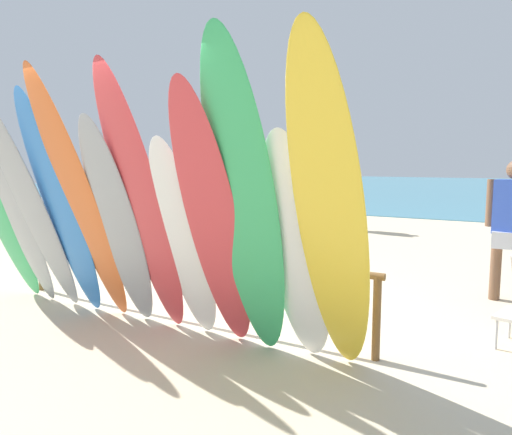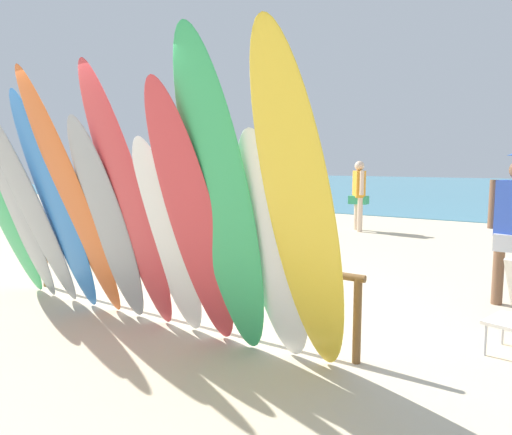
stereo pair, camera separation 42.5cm
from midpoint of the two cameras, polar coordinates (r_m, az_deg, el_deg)
name	(u,v)px [view 2 (the right image)]	position (r m, az deg, el deg)	size (l,w,h in m)	color
ground	(444,209)	(18.12, 22.54, 0.92)	(60.00, 60.00, 0.00)	beige
ocean_water	(500,188)	(34.50, 27.88, 3.19)	(60.00, 40.00, 0.02)	teal
surfboard_rack	(163,260)	(5.16, -8.88, -5.10)	(4.55, 0.07, 0.76)	brown
surfboard_green_0	(8,221)	(6.39, -26.30, -0.40)	(0.49, 0.06, 2.04)	#38B266
surfboard_grey_1	(12,201)	(6.03, -25.76, 1.84)	(0.53, 0.06, 2.59)	#999EA3
surfboard_grey_2	(30,206)	(5.65, -23.82, 1.27)	(0.48, 0.08, 2.55)	#999EA3
surfboard_blue_3	(56,207)	(5.36, -21.03, 1.19)	(0.49, 0.06, 2.53)	#337AD1
surfboard_orange_4	(73,201)	(5.05, -19.14, 1.95)	(0.50, 0.06, 2.74)	orange
surfboard_grey_5	(108,224)	(4.83, -15.14, -0.81)	(0.49, 0.08, 2.23)	#999EA3
surfboard_red_6	(129,204)	(4.52, -12.60, 1.58)	(0.55, 0.07, 2.69)	#D13D42
surfboard_white_7	(169,241)	(4.36, -7.81, -2.84)	(0.50, 0.07, 2.00)	white
surfboard_red_8	(193,224)	(3.95, -4.59, -0.75)	(0.50, 0.06, 2.49)	#D13D42
surfboard_green_9	(222,206)	(3.72, -0.85, 1.37)	(0.56, 0.06, 2.79)	#38B266
surfboard_white_10	(274,252)	(3.74, 5.44, -4.21)	(0.54, 0.06, 2.02)	white
surfboard_yellow_11	(302,218)	(3.35, 9.19, -0.12)	(0.52, 0.08, 2.75)	yellow
beachgoer_near_rack	(359,191)	(11.75, 13.41, 3.17)	(0.44, 0.55, 1.70)	beige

